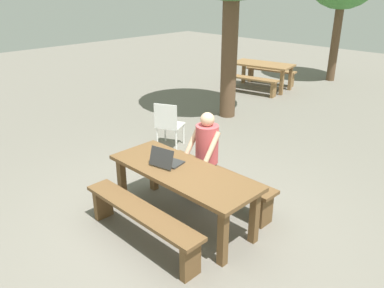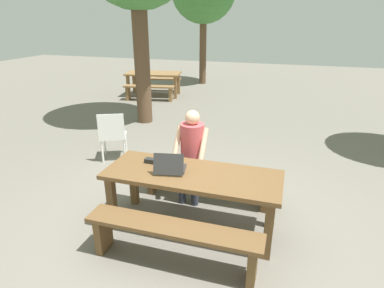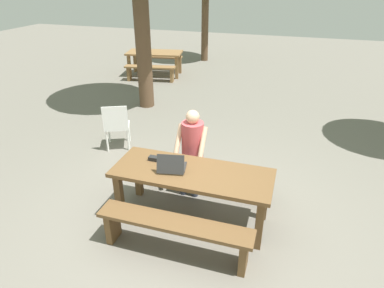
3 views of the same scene
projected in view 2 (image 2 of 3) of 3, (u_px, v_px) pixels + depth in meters
name	position (u px, v px, depth m)	size (l,w,h in m)	color
ground_plane	(192.00, 226.00, 3.94)	(30.00, 30.00, 0.00)	slate
picnic_table_front	(192.00, 181.00, 3.71)	(2.02, 0.77, 0.73)	brown
bench_near	(173.00, 236.00, 3.21)	(1.81, 0.30, 0.47)	brown
bench_far	(207.00, 176.00, 4.40)	(1.81, 0.30, 0.47)	brown
laptop	(170.00, 167.00, 3.68)	(0.39, 0.38, 0.25)	#2D2D2D
small_pouch	(151.00, 161.00, 3.91)	(0.15, 0.08, 0.05)	black
person_seated	(192.00, 149.00, 4.28)	(0.42, 0.42, 1.27)	#333847
plastic_chair	(113.00, 135.00, 5.62)	(0.58, 0.58, 0.88)	white
picnic_table_mid	(154.00, 76.00, 10.19)	(1.81, 1.14, 0.73)	olive
bench_mid_south	(149.00, 90.00, 9.68)	(1.55, 0.57, 0.45)	olive
bench_mid_north	(158.00, 81.00, 10.90)	(1.55, 0.57, 0.45)	olive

